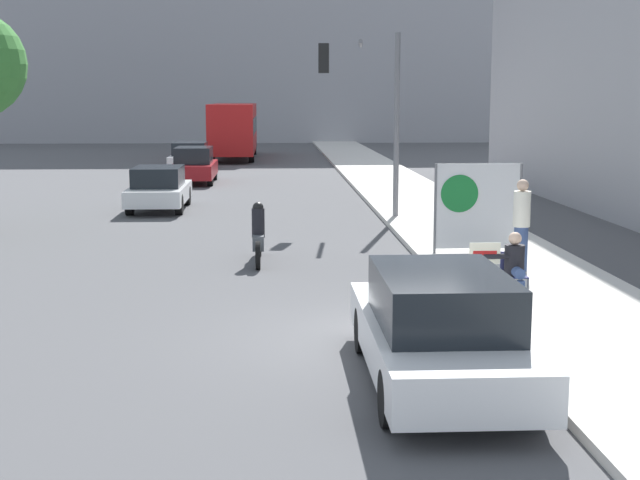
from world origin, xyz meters
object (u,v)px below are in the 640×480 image
object	(u,v)px
car_on_road_midblock	(194,165)
car_on_road_distant	(190,156)
jogger_on_sidewalk	(521,224)
protest_banner	(477,206)
parked_car_curbside	(439,328)
traffic_light_pole	(368,94)
seated_protester	(514,265)
city_bus_on_road	(234,127)
car_on_road_nearest	(159,188)
motorcycle_on_road	(258,237)

from	to	relation	value
car_on_road_midblock	car_on_road_distant	size ratio (longest dim) A/B	1.01
jogger_on_sidewalk	protest_banner	bearing A→B (deg)	-81.12
jogger_on_sidewalk	protest_banner	world-z (taller)	protest_banner
jogger_on_sidewalk	parked_car_curbside	xyz separation A→B (m)	(-2.90, -6.65, -0.35)
car_on_road_midblock	traffic_light_pole	bearing A→B (deg)	-62.83
seated_protester	city_bus_on_road	size ratio (longest dim) A/B	0.11
seated_protester	car_on_road_nearest	xyz separation A→B (m)	(-7.71, 14.13, -0.08)
jogger_on_sidewalk	traffic_light_pole	size ratio (longest dim) A/B	0.35
seated_protester	motorcycle_on_road	distance (m)	6.42
jogger_on_sidewalk	motorcycle_on_road	world-z (taller)	jogger_on_sidewalk
seated_protester	motorcycle_on_road	xyz separation A→B (m)	(-4.38, 4.68, -0.21)
parked_car_curbside	car_on_road_nearest	bearing A→B (deg)	107.55
car_on_road_nearest	parked_car_curbside	bearing A→B (deg)	-72.45
city_bus_on_road	motorcycle_on_road	world-z (taller)	city_bus_on_road
traffic_light_pole	car_on_road_distant	world-z (taller)	traffic_light_pole
jogger_on_sidewalk	car_on_road_nearest	bearing A→B (deg)	-54.72
car_on_road_distant	motorcycle_on_road	world-z (taller)	car_on_road_distant
car_on_road_midblock	car_on_road_distant	bearing A→B (deg)	96.57
seated_protester	car_on_road_midblock	distance (m)	24.43
jogger_on_sidewalk	car_on_road_nearest	world-z (taller)	jogger_on_sidewalk
jogger_on_sidewalk	car_on_road_midblock	bearing A→B (deg)	-69.92
seated_protester	car_on_road_nearest	bearing A→B (deg)	119.62
jogger_on_sidewalk	traffic_light_pole	world-z (taller)	traffic_light_pole
seated_protester	motorcycle_on_road	bearing A→B (deg)	134.13
jogger_on_sidewalk	protest_banner	distance (m)	2.19
protest_banner	parked_car_curbside	distance (m)	9.16
jogger_on_sidewalk	city_bus_on_road	distance (m)	36.72
city_bus_on_road	car_on_road_midblock	bearing A→B (deg)	-93.83
traffic_light_pole	motorcycle_on_road	distance (m)	8.04
traffic_light_pole	city_bus_on_road	bearing A→B (deg)	100.49
parked_car_curbside	car_on_road_nearest	distance (m)	18.90
traffic_light_pole	parked_car_curbside	xyz separation A→B (m)	(-0.74, -15.31, -2.93)
seated_protester	protest_banner	world-z (taller)	protest_banner
car_on_road_nearest	protest_banner	bearing A→B (deg)	-48.37
protest_banner	motorcycle_on_road	xyz separation A→B (m)	(-4.87, -0.23, -0.63)
parked_car_curbside	car_on_road_distant	xyz separation A→B (m)	(-6.11, 33.71, -0.03)
parked_car_curbside	jogger_on_sidewalk	bearing A→B (deg)	66.47
parked_car_curbside	seated_protester	bearing A→B (deg)	62.72
parked_car_curbside	city_bus_on_road	xyz separation A→B (m)	(-4.32, 42.65, 1.12)
city_bus_on_road	motorcycle_on_road	size ratio (longest dim) A/B	5.00
car_on_road_midblock	car_on_road_distant	xyz separation A→B (m)	(-0.75, 6.52, -0.04)
jogger_on_sidewalk	car_on_road_distant	bearing A→B (deg)	-73.41
car_on_road_nearest	car_on_road_distant	bearing A→B (deg)	91.49
protest_banner	car_on_road_distant	world-z (taller)	protest_banner
seated_protester	parked_car_curbside	xyz separation A→B (m)	(-2.01, -3.90, -0.04)
traffic_light_pole	car_on_road_nearest	size ratio (longest dim) A/B	1.27
seated_protester	parked_car_curbside	world-z (taller)	parked_car_curbside
jogger_on_sidewalk	motorcycle_on_road	bearing A→B (deg)	-21.87
jogger_on_sidewalk	city_bus_on_road	xyz separation A→B (m)	(-7.22, 36.00, 0.77)
car_on_road_distant	city_bus_on_road	size ratio (longest dim) A/B	0.40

